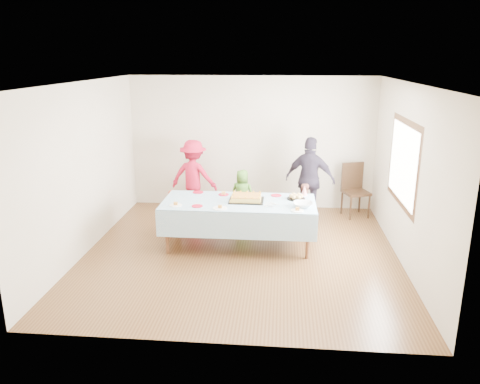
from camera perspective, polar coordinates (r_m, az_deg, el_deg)
The scene contains 22 objects.
ground at distance 7.65m, azimuth 0.10°, elevation -7.42°, with size 5.00×5.00×0.00m, color #4E2E16.
room_walls at distance 7.13m, azimuth 0.55°, elevation 5.72°, with size 5.04×5.04×2.72m.
party_table at distance 7.69m, azimuth -0.14°, elevation -1.54°, with size 2.50×1.10×0.78m.
birthday_cake at distance 7.68m, azimuth 0.77°, elevation -0.75°, with size 0.56×0.43×0.10m.
rolls_tray at distance 7.83m, azimuth 6.85°, elevation -0.60°, with size 0.30×0.30×0.09m.
punch_bowl at distance 7.45m, azimuth 7.68°, elevation -1.53°, with size 0.31×0.31×0.08m, color silver.
party_hat at distance 8.05m, azimuth 7.86°, elevation 0.22°, with size 0.11×0.11×0.18m, color silver.
fork_pile at distance 7.41m, azimuth 3.85°, elevation -1.54°, with size 0.24×0.18×0.07m, color white, non-canonical shape.
plate_red_far_a at distance 8.19m, azimuth -5.14°, elevation -0.02°, with size 0.19×0.19×0.01m, color red.
plate_red_far_b at distance 8.02m, azimuth -2.02°, elevation -0.31°, with size 0.18×0.18×0.01m, color red.
plate_red_far_c at distance 8.01m, azimuth -0.14°, elevation -0.34°, with size 0.19×0.19×0.01m, color red.
plate_red_far_d at distance 8.00m, azimuth 4.43°, elevation -0.41°, with size 0.18×0.18×0.01m, color red.
plate_red_near at distance 7.44m, azimuth -5.24°, elevation -1.72°, with size 0.17×0.17×0.01m, color red.
plate_white_left at distance 7.52m, azimuth -7.84°, elevation -1.60°, with size 0.20×0.20×0.01m, color white.
plate_white_mid at distance 7.32m, azimuth -2.45°, elevation -1.99°, with size 0.23×0.23×0.01m, color white.
plate_white_right at distance 7.25m, azimuth 7.01°, elevation -2.26°, with size 0.20×0.20×0.01m, color white.
dining_chair at distance 9.53m, azimuth 13.77°, elevation 0.65°, with size 0.58×0.58×1.05m.
toddler_left at distance 8.55m, azimuth -8.24°, elevation -2.22°, with size 0.28×0.19×0.78m, color #C33F18.
toddler_mid at distance 9.13m, azimuth 0.28°, elevation -0.22°, with size 0.47×0.31×0.97m, color #467B29.
toddler_right at distance 8.82m, azimuth 7.71°, elevation -1.50°, with size 0.39×0.31×0.81m, color #B66855.
adult_left at distance 9.45m, azimuth -5.67°, elevation 1.90°, with size 0.96×0.55×1.48m, color red.
adult_right at distance 8.97m, azimuth 8.53°, elevation 1.50°, with size 0.96×0.40×1.63m, color #2E2735.
Camera 1 is at (0.62, -6.98, 3.08)m, focal length 35.00 mm.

